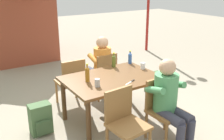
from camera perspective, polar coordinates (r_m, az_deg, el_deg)
ground_plane at (r=4.28m, az=-0.00°, el=-10.76°), size 24.00×24.00×0.00m
dining_table at (r=4.00m, az=-0.00°, el=-2.83°), size 1.43×0.99×0.73m
chair_far_right at (r=4.84m, az=-1.84°, el=-0.68°), size 0.46×0.46×0.87m
chair_near_right at (r=3.68m, az=11.08°, el=-7.85°), size 0.46×0.46×0.87m
chair_near_left at (r=3.30m, az=2.72°, el=-10.79°), size 0.47×0.47×0.87m
chair_far_left at (r=4.57m, az=-8.86°, el=-2.19°), size 0.44×0.44×0.87m
person_in_white_shirt at (r=4.88m, az=-2.57°, el=1.52°), size 0.47×0.61×1.18m
person_in_plaid_shirt at (r=3.54m, az=12.50°, el=-6.08°), size 0.47×0.61×1.18m
bottle_blue at (r=4.61m, az=3.97°, el=2.66°), size 0.06×0.06×0.24m
bottle_amber at (r=3.78m, az=-5.43°, el=-0.85°), size 0.06×0.06×0.28m
bottle_olive at (r=4.41m, az=0.41°, el=2.08°), size 0.06×0.06×0.25m
cup_steel at (r=3.62m, az=-3.24°, el=-2.80°), size 0.07×0.07×0.11m
cup_glass at (r=4.36m, az=6.78°, el=0.93°), size 0.08×0.08×0.11m
table_knife at (r=3.79m, az=4.11°, el=-2.63°), size 0.23×0.11×0.01m
backpack_by_near_side at (r=3.98m, az=-15.37°, el=-10.38°), size 0.31×0.26×0.46m
backpack_by_far_side at (r=5.26m, az=9.17°, el=-2.75°), size 0.33×0.22×0.39m
brick_kiosk at (r=7.70m, az=-20.06°, el=11.82°), size 1.89×1.95×2.45m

